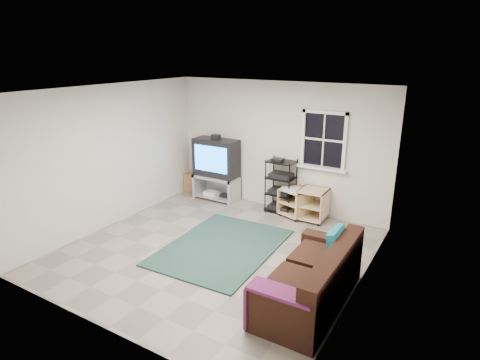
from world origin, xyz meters
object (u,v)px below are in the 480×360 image
Objects in this scene: side_table_right at (296,200)px; side_table_left at (313,203)px; sofa at (312,282)px; tv_unit at (217,164)px; av_rack at (281,189)px.

side_table_left is at bearing 1.81° from side_table_right.
side_table_right is at bearing 117.39° from sofa.
side_table_right is at bearing 0.61° from tv_unit.
side_table_left is (0.72, -0.02, -0.15)m from av_rack.
av_rack reaches higher than sofa.
side_table_right is (1.88, 0.02, -0.47)m from tv_unit.
sofa is at bearing -69.34° from side_table_left.
sofa is (3.22, -2.58, -0.49)m from tv_unit.
sofa is at bearing -62.61° from side_table_right.
av_rack is at bearing 178.66° from side_table_left.
sofa reaches higher than side_table_right.
av_rack is 1.81× the size of side_table_left.
side_table_left is (2.24, 0.03, -0.47)m from tv_unit.
tv_unit reaches higher than sofa.
side_table_right is (0.35, -0.03, -0.15)m from av_rack.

